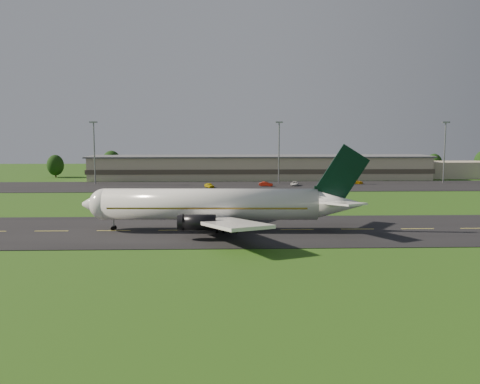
{
  "coord_description": "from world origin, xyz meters",
  "views": [
    {
      "loc": [
        -13.46,
        -94.66,
        18.47
      ],
      "look_at": [
        -10.1,
        8.0,
        6.0
      ],
      "focal_mm": 40.0,
      "sensor_mm": 36.0,
      "label": 1
    }
  ],
  "objects_px": {
    "light_mast_centre": "(279,145)",
    "service_vehicle_b": "(266,184)",
    "service_vehicle_c": "(295,184)",
    "light_mast_west": "(94,145)",
    "service_vehicle_a": "(209,185)",
    "airliner": "(215,205)",
    "service_vehicle_d": "(356,182)",
    "terminal": "(278,168)",
    "light_mast_east": "(445,145)"
  },
  "relations": [
    {
      "from": "light_mast_centre",
      "to": "service_vehicle_b",
      "type": "xyz_separation_m",
      "value": [
        -4.89,
        -8.68,
        -11.94
      ]
    },
    {
      "from": "service_vehicle_b",
      "to": "service_vehicle_c",
      "type": "bearing_deg",
      "value": -67.88
    },
    {
      "from": "light_mast_west",
      "to": "service_vehicle_a",
      "type": "distance_m",
      "value": 41.09
    },
    {
      "from": "airliner",
      "to": "service_vehicle_b",
      "type": "distance_m",
      "value": 72.98
    },
    {
      "from": "service_vehicle_a",
      "to": "service_vehicle_c",
      "type": "bearing_deg",
      "value": -17.37
    },
    {
      "from": "service_vehicle_c",
      "to": "service_vehicle_d",
      "type": "relative_size",
      "value": 0.98
    },
    {
      "from": "terminal",
      "to": "light_mast_centre",
      "type": "relative_size",
      "value": 7.13
    },
    {
      "from": "terminal",
      "to": "service_vehicle_c",
      "type": "xyz_separation_m",
      "value": [
        2.91,
        -23.38,
        -3.23
      ]
    },
    {
      "from": "light_mast_west",
      "to": "light_mast_east",
      "type": "relative_size",
      "value": 1.0
    },
    {
      "from": "light_mast_centre",
      "to": "service_vehicle_a",
      "type": "distance_m",
      "value": 28.21
    },
    {
      "from": "light_mast_west",
      "to": "service_vehicle_d",
      "type": "distance_m",
      "value": 85.79
    },
    {
      "from": "service_vehicle_d",
      "to": "airliner",
      "type": "bearing_deg",
      "value": 166.23
    },
    {
      "from": "terminal",
      "to": "service_vehicle_d",
      "type": "relative_size",
      "value": 29.84
    },
    {
      "from": "terminal",
      "to": "light_mast_east",
      "type": "xyz_separation_m",
      "value": [
        53.6,
        -16.18,
        8.75
      ]
    },
    {
      "from": "light_mast_east",
      "to": "service_vehicle_a",
      "type": "relative_size",
      "value": 4.83
    },
    {
      "from": "airliner",
      "to": "service_vehicle_d",
      "type": "height_order",
      "value": "airliner"
    },
    {
      "from": "airliner",
      "to": "service_vehicle_c",
      "type": "relative_size",
      "value": 10.77
    },
    {
      "from": "airliner",
      "to": "light_mast_centre",
      "type": "distance_m",
      "value": 82.83
    },
    {
      "from": "light_mast_east",
      "to": "service_vehicle_d",
      "type": "bearing_deg",
      "value": -174.83
    },
    {
      "from": "service_vehicle_d",
      "to": "light_mast_centre",
      "type": "bearing_deg",
      "value": 100.01
    },
    {
      "from": "light_mast_east",
      "to": "service_vehicle_a",
      "type": "height_order",
      "value": "light_mast_east"
    },
    {
      "from": "light_mast_east",
      "to": "service_vehicle_b",
      "type": "height_order",
      "value": "light_mast_east"
    },
    {
      "from": "terminal",
      "to": "service_vehicle_b",
      "type": "distance_m",
      "value": 25.85
    },
    {
      "from": "service_vehicle_a",
      "to": "service_vehicle_b",
      "type": "height_order",
      "value": "service_vehicle_a"
    },
    {
      "from": "airliner",
      "to": "terminal",
      "type": "distance_m",
      "value": 98.52
    },
    {
      "from": "light_mast_west",
      "to": "service_vehicle_d",
      "type": "xyz_separation_m",
      "value": [
        84.91,
        -2.72,
        -11.93
      ]
    },
    {
      "from": "light_mast_west",
      "to": "service_vehicle_d",
      "type": "bearing_deg",
      "value": -1.84
    },
    {
      "from": "light_mast_centre",
      "to": "service_vehicle_d",
      "type": "distance_m",
      "value": 27.75
    },
    {
      "from": "service_vehicle_c",
      "to": "service_vehicle_d",
      "type": "distance_m",
      "value": 21.07
    },
    {
      "from": "terminal",
      "to": "light_mast_west",
      "type": "bearing_deg",
      "value": -165.24
    },
    {
      "from": "service_vehicle_b",
      "to": "light_mast_west",
      "type": "bearing_deg",
      "value": 93.98
    },
    {
      "from": "light_mast_west",
      "to": "service_vehicle_a",
      "type": "height_order",
      "value": "light_mast_west"
    },
    {
      "from": "terminal",
      "to": "light_mast_west",
      "type": "distance_m",
      "value": 64.1
    },
    {
      "from": "light_mast_centre",
      "to": "service_vehicle_b",
      "type": "relative_size",
      "value": 4.77
    },
    {
      "from": "light_mast_east",
      "to": "service_vehicle_a",
      "type": "bearing_deg",
      "value": -171.18
    },
    {
      "from": "service_vehicle_a",
      "to": "service_vehicle_d",
      "type": "bearing_deg",
      "value": -16.47
    },
    {
      "from": "light_mast_west",
      "to": "terminal",
      "type": "bearing_deg",
      "value": 14.76
    },
    {
      "from": "terminal",
      "to": "service_vehicle_b",
      "type": "relative_size",
      "value": 33.99
    },
    {
      "from": "light_mast_east",
      "to": "service_vehicle_c",
      "type": "bearing_deg",
      "value": -171.92
    },
    {
      "from": "terminal",
      "to": "service_vehicle_a",
      "type": "xyz_separation_m",
      "value": [
        -23.96,
        -28.21,
        -3.17
      ]
    },
    {
      "from": "terminal",
      "to": "light_mast_centre",
      "type": "distance_m",
      "value": 18.45
    },
    {
      "from": "light_mast_west",
      "to": "light_mast_centre",
      "type": "relative_size",
      "value": 1.0
    },
    {
      "from": "airliner",
      "to": "terminal",
      "type": "height_order",
      "value": "airliner"
    },
    {
      "from": "terminal",
      "to": "light_mast_centre",
      "type": "bearing_deg",
      "value": -94.95
    },
    {
      "from": "airliner",
      "to": "service_vehicle_d",
      "type": "bearing_deg",
      "value": 62.16
    },
    {
      "from": "light_mast_centre",
      "to": "light_mast_east",
      "type": "relative_size",
      "value": 1.0
    },
    {
      "from": "service_vehicle_d",
      "to": "service_vehicle_b",
      "type": "bearing_deg",
      "value": 117.56
    },
    {
      "from": "airliner",
      "to": "service_vehicle_c",
      "type": "xyz_separation_m",
      "value": [
        24.08,
        72.84,
        -3.9
      ]
    },
    {
      "from": "terminal",
      "to": "light_mast_centre",
      "type": "xyz_separation_m",
      "value": [
        -1.4,
        -16.18,
        8.75
      ]
    },
    {
      "from": "service_vehicle_b",
      "to": "service_vehicle_c",
      "type": "height_order",
      "value": "service_vehicle_b"
    }
  ]
}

